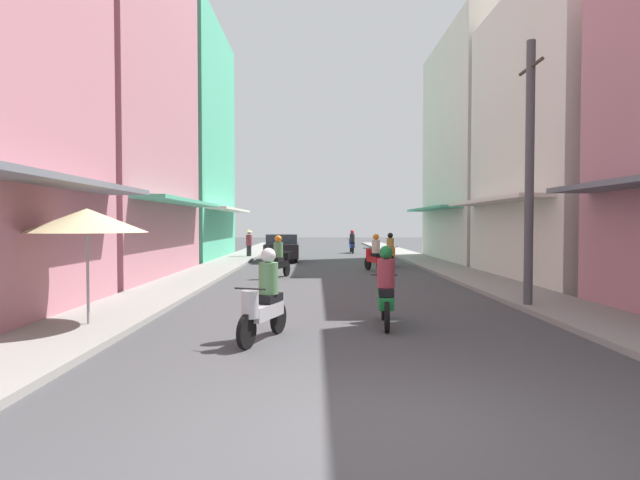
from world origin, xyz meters
TOP-DOWN VIEW (x-y plane):
  - ground_plane at (0.00, 19.15)m, footprint 101.85×101.85m
  - sidewalk_left at (-5.03, 19.15)m, footprint 1.99×54.29m
  - sidewalk_right at (5.03, 19.15)m, footprint 1.99×54.29m
  - building_left_mid at (-9.02, 13.94)m, footprint 7.05×9.24m
  - building_left_far at (-9.02, 24.23)m, footprint 7.05×9.77m
  - building_right_mid at (9.02, 12.87)m, footprint 7.05×8.24m
  - building_right_far at (9.02, 22.14)m, footprint 7.05×9.35m
  - motorbike_green at (0.70, 5.00)m, footprint 0.55×1.81m
  - motorbike_silver at (-1.55, 3.79)m, footprint 0.78×1.73m
  - motorbike_orange at (2.83, 18.66)m, footprint 0.55×1.81m
  - motorbike_blue at (1.83, 29.68)m, footprint 0.55×1.81m
  - motorbike_black at (-1.97, 13.81)m, footprint 0.74×1.74m
  - motorbike_red at (1.81, 16.48)m, footprint 0.73×1.75m
  - parked_car at (-2.44, 22.29)m, footprint 1.91×4.16m
  - pedestrian_crossing at (-4.52, 24.68)m, footprint 0.44×0.44m
  - vendor_umbrella at (-4.94, 4.67)m, footprint 2.20×2.20m
  - utility_pole at (4.28, 6.88)m, footprint 0.20×1.20m

SIDE VIEW (x-z plane):
  - ground_plane at x=0.00m, z-range 0.00..0.00m
  - sidewalk_left at x=-5.03m, z-range 0.00..0.12m
  - sidewalk_right at x=5.03m, z-range 0.00..0.12m
  - motorbike_green at x=0.70m, z-range -0.09..1.49m
  - motorbike_silver at x=-1.55m, z-range -0.09..1.49m
  - motorbike_orange at x=2.83m, z-range -0.09..1.49m
  - motorbike_blue at x=1.83m, z-range -0.09..1.49m
  - motorbike_black at x=-1.97m, z-range -0.09..1.49m
  - motorbike_red at x=1.81m, z-range -0.09..1.49m
  - parked_car at x=-2.44m, z-range 0.01..1.46m
  - pedestrian_crossing at x=-4.52m, z-range 0.11..1.78m
  - vendor_umbrella at x=-4.94m, z-range 0.92..3.20m
  - utility_pole at x=4.28m, z-range 0.08..6.28m
  - building_right_mid at x=9.02m, z-range 0.00..10.08m
  - building_right_far at x=9.02m, z-range -0.01..11.84m
  - building_left_far at x=-9.02m, z-range -0.01..13.19m
  - building_left_mid at x=-9.02m, z-range -0.01..16.65m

